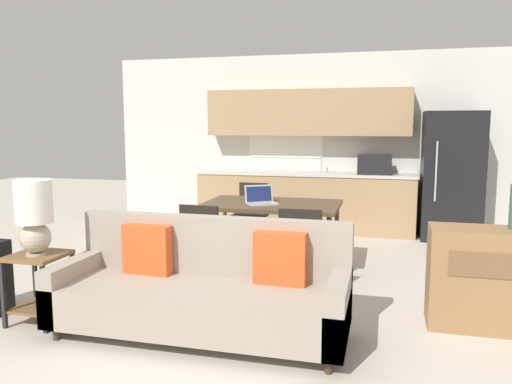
{
  "coord_description": "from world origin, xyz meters",
  "views": [
    {
      "loc": [
        1.18,
        -3.23,
        1.6
      ],
      "look_at": [
        -0.05,
        1.5,
        0.95
      ],
      "focal_mm": 35.0,
      "sensor_mm": 36.0,
      "label": 1
    }
  ],
  "objects_px": {
    "refrigerator": "(451,176)",
    "couch": "(203,290)",
    "dining_chair_near_right": "(302,245)",
    "dining_table": "(271,208)",
    "laptop": "(261,199)",
    "side_table": "(39,277)",
    "dining_chair_near_left": "(205,240)",
    "table_lamp": "(34,214)",
    "dining_chair_far_left": "(251,211)"
  },
  "relations": [
    {
      "from": "refrigerator",
      "to": "laptop",
      "type": "relative_size",
      "value": 4.43
    },
    {
      "from": "dining_chair_near_left",
      "to": "laptop",
      "type": "distance_m",
      "value": 0.91
    },
    {
      "from": "dining_table",
      "to": "dining_chair_near_right",
      "type": "xyz_separation_m",
      "value": [
        0.48,
        -0.82,
        -0.2
      ]
    },
    {
      "from": "dining_chair_near_right",
      "to": "refrigerator",
      "type": "bearing_deg",
      "value": -120.42
    },
    {
      "from": "couch",
      "to": "laptop",
      "type": "bearing_deg",
      "value": 89.68
    },
    {
      "from": "table_lamp",
      "to": "dining_chair_near_right",
      "type": "distance_m",
      "value": 2.34
    },
    {
      "from": "table_lamp",
      "to": "dining_chair_near_left",
      "type": "xyz_separation_m",
      "value": [
        0.99,
        1.19,
        -0.42
      ]
    },
    {
      "from": "refrigerator",
      "to": "dining_chair_near_left",
      "type": "xyz_separation_m",
      "value": [
        -2.61,
        -2.93,
        -0.42
      ]
    },
    {
      "from": "dining_table",
      "to": "dining_chair_far_left",
      "type": "distance_m",
      "value": 1.01
    },
    {
      "from": "refrigerator",
      "to": "laptop",
      "type": "bearing_deg",
      "value": -135.91
    },
    {
      "from": "dining_chair_near_right",
      "to": "dining_table",
      "type": "bearing_deg",
      "value": -60.64
    },
    {
      "from": "refrigerator",
      "to": "dining_table",
      "type": "height_order",
      "value": "refrigerator"
    },
    {
      "from": "couch",
      "to": "dining_chair_near_right",
      "type": "bearing_deg",
      "value": 60.15
    },
    {
      "from": "dining_chair_near_left",
      "to": "dining_chair_near_right",
      "type": "relative_size",
      "value": 1.0
    },
    {
      "from": "dining_chair_near_left",
      "to": "couch",
      "type": "bearing_deg",
      "value": 113.4
    },
    {
      "from": "refrigerator",
      "to": "laptop",
      "type": "xyz_separation_m",
      "value": [
        -2.23,
        -2.16,
        -0.11
      ]
    },
    {
      "from": "dining_table",
      "to": "laptop",
      "type": "distance_m",
      "value": 0.17
    },
    {
      "from": "refrigerator",
      "to": "dining_chair_near_left",
      "type": "height_order",
      "value": "refrigerator"
    },
    {
      "from": "couch",
      "to": "side_table",
      "type": "xyz_separation_m",
      "value": [
        -1.37,
        -0.14,
        0.04
      ]
    },
    {
      "from": "side_table",
      "to": "dining_chair_far_left",
      "type": "height_order",
      "value": "dining_chair_far_left"
    },
    {
      "from": "laptop",
      "to": "table_lamp",
      "type": "bearing_deg",
      "value": -157.13
    },
    {
      "from": "couch",
      "to": "dining_chair_far_left",
      "type": "xyz_separation_m",
      "value": [
        -0.36,
        2.73,
        0.15
      ]
    },
    {
      "from": "refrigerator",
      "to": "dining_table",
      "type": "relative_size",
      "value": 1.2
    },
    {
      "from": "table_lamp",
      "to": "dining_chair_near_left",
      "type": "relative_size",
      "value": 0.72
    },
    {
      "from": "couch",
      "to": "side_table",
      "type": "height_order",
      "value": "couch"
    },
    {
      "from": "dining_table",
      "to": "side_table",
      "type": "bearing_deg",
      "value": -126.64
    },
    {
      "from": "side_table",
      "to": "table_lamp",
      "type": "xyz_separation_m",
      "value": [
        0.01,
        -0.03,
        0.52
      ]
    },
    {
      "from": "refrigerator",
      "to": "couch",
      "type": "relative_size",
      "value": 0.8
    },
    {
      "from": "couch",
      "to": "side_table",
      "type": "distance_m",
      "value": 1.38
    },
    {
      "from": "dining_chair_far_left",
      "to": "dining_chair_near_left",
      "type": "distance_m",
      "value": 1.71
    },
    {
      "from": "table_lamp",
      "to": "side_table",
      "type": "bearing_deg",
      "value": 116.5
    },
    {
      "from": "refrigerator",
      "to": "couch",
      "type": "distance_m",
      "value": 4.58
    },
    {
      "from": "couch",
      "to": "side_table",
      "type": "bearing_deg",
      "value": -174.26
    },
    {
      "from": "dining_chair_near_left",
      "to": "dining_chair_near_right",
      "type": "distance_m",
      "value": 0.96
    },
    {
      "from": "dining_table",
      "to": "dining_chair_near_left",
      "type": "distance_m",
      "value": 0.99
    },
    {
      "from": "dining_chair_far_left",
      "to": "laptop",
      "type": "height_order",
      "value": "laptop"
    },
    {
      "from": "couch",
      "to": "laptop",
      "type": "relative_size",
      "value": 5.51
    },
    {
      "from": "refrigerator",
      "to": "side_table",
      "type": "distance_m",
      "value": 5.48
    },
    {
      "from": "couch",
      "to": "dining_chair_near_right",
      "type": "relative_size",
      "value": 2.64
    },
    {
      "from": "side_table",
      "to": "laptop",
      "type": "height_order",
      "value": "laptop"
    },
    {
      "from": "table_lamp",
      "to": "dining_chair_far_left",
      "type": "bearing_deg",
      "value": 70.98
    },
    {
      "from": "dining_table",
      "to": "dining_chair_near_left",
      "type": "bearing_deg",
      "value": -119.89
    },
    {
      "from": "side_table",
      "to": "laptop",
      "type": "bearing_deg",
      "value": 54.44
    },
    {
      "from": "table_lamp",
      "to": "dining_chair_near_left",
      "type": "bearing_deg",
      "value": 50.14
    },
    {
      "from": "dining_table",
      "to": "couch",
      "type": "height_order",
      "value": "couch"
    },
    {
      "from": "side_table",
      "to": "dining_chair_far_left",
      "type": "xyz_separation_m",
      "value": [
        1.01,
        2.87,
        0.11
      ]
    },
    {
      "from": "refrigerator",
      "to": "dining_chair_near_left",
      "type": "bearing_deg",
      "value": -131.63
    },
    {
      "from": "refrigerator",
      "to": "couch",
      "type": "height_order",
      "value": "refrigerator"
    },
    {
      "from": "side_table",
      "to": "dining_chair_near_left",
      "type": "relative_size",
      "value": 0.67
    },
    {
      "from": "dining_chair_near_left",
      "to": "side_table",
      "type": "bearing_deg",
      "value": 52.76
    }
  ]
}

